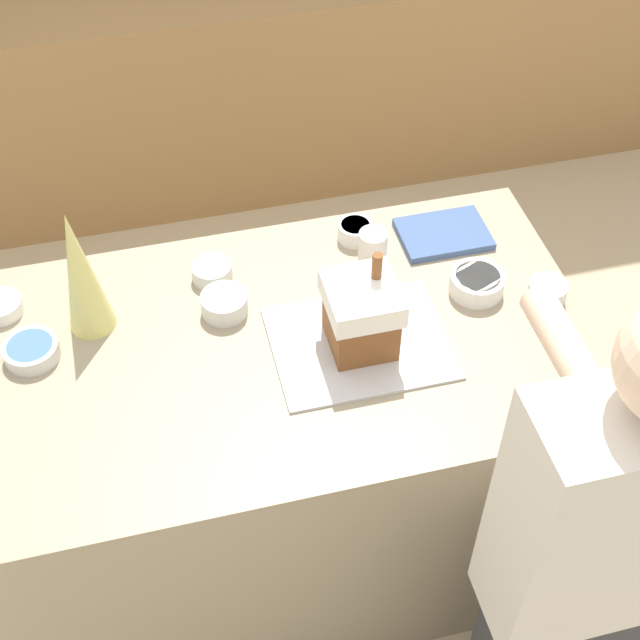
{
  "coord_description": "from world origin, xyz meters",
  "views": [
    {
      "loc": [
        -0.26,
        -1.4,
        2.5
      ],
      "look_at": [
        0.09,
        0.0,
        0.96
      ],
      "focal_mm": 50.0,
      "sensor_mm": 36.0,
      "label": 1
    }
  ],
  "objects_px": {
    "decorative_tree": "(80,272)",
    "candy_bowl_near_tray_left": "(224,303)",
    "cookbook": "(443,234)",
    "gingerbread_house": "(361,314)",
    "candy_bowl_far_left": "(547,291)",
    "person": "(585,578)",
    "candy_bowl_beside_tree": "(0,306)",
    "candy_bowl_front_corner": "(477,282)",
    "candy_bowl_near_tray_right": "(355,231)",
    "candy_bowl_behind_tray": "(212,271)",
    "mug": "(373,249)",
    "baking_tray": "(360,343)",
    "candy_bowl_far_right": "(31,350)"
  },
  "relations": [
    {
      "from": "decorative_tree",
      "to": "candy_bowl_near_tray_left",
      "type": "bearing_deg",
      "value": -6.49
    },
    {
      "from": "cookbook",
      "to": "candy_bowl_far_left",
      "type": "bearing_deg",
      "value": -59.32
    },
    {
      "from": "baking_tray",
      "to": "candy_bowl_front_corner",
      "type": "bearing_deg",
      "value": 17.3
    },
    {
      "from": "candy_bowl_near_tray_left",
      "to": "cookbook",
      "type": "bearing_deg",
      "value": 12.2
    },
    {
      "from": "baking_tray",
      "to": "candy_bowl_behind_tray",
      "type": "height_order",
      "value": "candy_bowl_behind_tray"
    },
    {
      "from": "candy_bowl_front_corner",
      "to": "person",
      "type": "relative_size",
      "value": 0.09
    },
    {
      "from": "decorative_tree",
      "to": "baking_tray",
      "type": "bearing_deg",
      "value": -19.88
    },
    {
      "from": "baking_tray",
      "to": "gingerbread_house",
      "type": "height_order",
      "value": "gingerbread_house"
    },
    {
      "from": "gingerbread_house",
      "to": "candy_bowl_near_tray_right",
      "type": "relative_size",
      "value": 2.66
    },
    {
      "from": "decorative_tree",
      "to": "candy_bowl_beside_tree",
      "type": "distance_m",
      "value": 0.28
    },
    {
      "from": "candy_bowl_front_corner",
      "to": "candy_bowl_near_tray_left",
      "type": "relative_size",
      "value": 1.19
    },
    {
      "from": "cookbook",
      "to": "mug",
      "type": "height_order",
      "value": "mug"
    },
    {
      "from": "candy_bowl_beside_tree",
      "to": "candy_bowl_near_tray_right",
      "type": "height_order",
      "value": "candy_bowl_near_tray_right"
    },
    {
      "from": "gingerbread_house",
      "to": "person",
      "type": "xyz_separation_m",
      "value": [
        0.29,
        -0.66,
        -0.17
      ]
    },
    {
      "from": "candy_bowl_front_corner",
      "to": "candy_bowl_behind_tray",
      "type": "relative_size",
      "value": 1.33
    },
    {
      "from": "baking_tray",
      "to": "candy_bowl_near_tray_left",
      "type": "relative_size",
      "value": 3.62
    },
    {
      "from": "cookbook",
      "to": "candy_bowl_near_tray_left",
      "type": "bearing_deg",
      "value": -167.8
    },
    {
      "from": "gingerbread_house",
      "to": "cookbook",
      "type": "xyz_separation_m",
      "value": [
        0.32,
        0.32,
        -0.09
      ]
    },
    {
      "from": "gingerbread_house",
      "to": "candy_bowl_front_corner",
      "type": "bearing_deg",
      "value": 17.29
    },
    {
      "from": "candy_bowl_behind_tray",
      "to": "cookbook",
      "type": "distance_m",
      "value": 0.63
    },
    {
      "from": "candy_bowl_front_corner",
      "to": "candy_bowl_behind_tray",
      "type": "xyz_separation_m",
      "value": [
        -0.64,
        0.21,
        -0.0
      ]
    },
    {
      "from": "candy_bowl_behind_tray",
      "to": "decorative_tree",
      "type": "bearing_deg",
      "value": -163.84
    },
    {
      "from": "candy_bowl_beside_tree",
      "to": "candy_bowl_far_right",
      "type": "xyz_separation_m",
      "value": [
        0.07,
        -0.17,
        0.0
      ]
    },
    {
      "from": "candy_bowl_far_left",
      "to": "candy_bowl_far_right",
      "type": "distance_m",
      "value": 1.26
    },
    {
      "from": "candy_bowl_behind_tray",
      "to": "candy_bowl_near_tray_right",
      "type": "height_order",
      "value": "candy_bowl_near_tray_right"
    },
    {
      "from": "candy_bowl_near_tray_left",
      "to": "person",
      "type": "bearing_deg",
      "value": -55.42
    },
    {
      "from": "candy_bowl_front_corner",
      "to": "candy_bowl_near_tray_left",
      "type": "height_order",
      "value": "same"
    },
    {
      "from": "decorative_tree",
      "to": "candy_bowl_near_tray_left",
      "type": "height_order",
      "value": "decorative_tree"
    },
    {
      "from": "candy_bowl_beside_tree",
      "to": "gingerbread_house",
      "type": "bearing_deg",
      "value": -20.88
    },
    {
      "from": "decorative_tree",
      "to": "candy_bowl_near_tray_right",
      "type": "distance_m",
      "value": 0.74
    },
    {
      "from": "candy_bowl_far_left",
      "to": "person",
      "type": "bearing_deg",
      "value": -106.49
    },
    {
      "from": "baking_tray",
      "to": "decorative_tree",
      "type": "xyz_separation_m",
      "value": [
        -0.61,
        0.22,
        0.17
      ]
    },
    {
      "from": "baking_tray",
      "to": "decorative_tree",
      "type": "distance_m",
      "value": 0.68
    },
    {
      "from": "candy_bowl_front_corner",
      "to": "candy_bowl_near_tray_left",
      "type": "distance_m",
      "value": 0.64
    },
    {
      "from": "gingerbread_house",
      "to": "cookbook",
      "type": "relative_size",
      "value": 1.05
    },
    {
      "from": "candy_bowl_behind_tray",
      "to": "baking_tray",
      "type": "bearing_deg",
      "value": -45.53
    },
    {
      "from": "person",
      "to": "mug",
      "type": "bearing_deg",
      "value": 101.05
    },
    {
      "from": "candy_bowl_front_corner",
      "to": "candy_bowl_beside_tree",
      "type": "height_order",
      "value": "candy_bowl_front_corner"
    },
    {
      "from": "gingerbread_house",
      "to": "candy_bowl_far_right",
      "type": "bearing_deg",
      "value": 168.9
    },
    {
      "from": "candy_bowl_far_left",
      "to": "gingerbread_house",
      "type": "bearing_deg",
      "value": -176.26
    },
    {
      "from": "candy_bowl_far_left",
      "to": "person",
      "type": "xyz_separation_m",
      "value": [
        -0.21,
        -0.69,
        -0.1
      ]
    },
    {
      "from": "person",
      "to": "decorative_tree",
      "type": "bearing_deg",
      "value": 135.64
    },
    {
      "from": "candy_bowl_beside_tree",
      "to": "person",
      "type": "relative_size",
      "value": 0.07
    },
    {
      "from": "candy_bowl_beside_tree",
      "to": "cookbook",
      "type": "bearing_deg",
      "value": 0.09
    },
    {
      "from": "gingerbread_house",
      "to": "candy_bowl_front_corner",
      "type": "distance_m",
      "value": 0.36
    },
    {
      "from": "candy_bowl_near_tray_right",
      "to": "mug",
      "type": "xyz_separation_m",
      "value": [
        0.02,
        -0.11,
        0.02
      ]
    },
    {
      "from": "candy_bowl_far_left",
      "to": "candy_bowl_behind_tray",
      "type": "relative_size",
      "value": 0.93
    },
    {
      "from": "decorative_tree",
      "to": "candy_bowl_beside_tree",
      "type": "xyz_separation_m",
      "value": [
        -0.22,
        0.1,
        -0.15
      ]
    },
    {
      "from": "candy_bowl_far_left",
      "to": "baking_tray",
      "type": "bearing_deg",
      "value": -176.24
    },
    {
      "from": "gingerbread_house",
      "to": "candy_bowl_far_right",
      "type": "relative_size",
      "value": 1.89
    }
  ]
}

